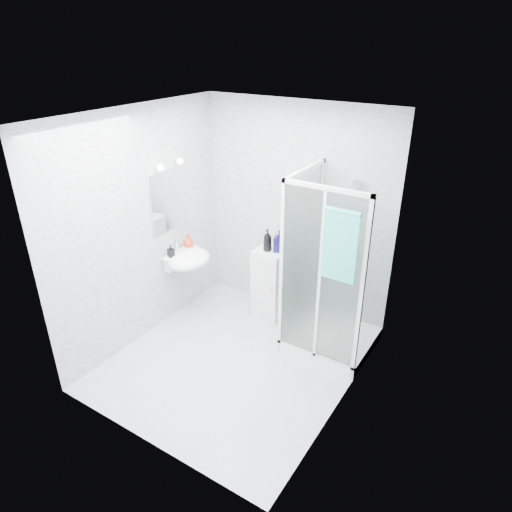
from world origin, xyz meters
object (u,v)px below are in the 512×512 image
Objects in this scene: shower_enclosure at (323,312)px; wall_basin at (187,259)px; shampoo_bottle_b at (279,241)px; storage_cabinet at (271,283)px; hand_towel at (340,244)px; soap_dispenser_black at (171,251)px; shampoo_bottle_a at (267,240)px; soap_dispenser_orange at (188,241)px.

wall_basin is (-1.66, -0.32, 0.35)m from shower_enclosure.
shower_enclosure is 0.98m from shampoo_bottle_b.
storage_cabinet is at bearing -166.08° from shampoo_bottle_b.
wall_basin reaches higher than storage_cabinet.
shower_enclosure is 2.23× the size of storage_cabinet.
soap_dispenser_black is at bearing -178.13° from hand_towel.
soap_dispenser_black is (-0.91, -0.68, -0.10)m from shampoo_bottle_a.
hand_towel reaches higher than shampoo_bottle_b.
shower_enclosure reaches higher than wall_basin.
soap_dispenser_orange is (-1.76, -0.15, 0.50)m from shower_enclosure.
shampoo_bottle_b is (0.92, 0.59, 0.23)m from wall_basin.
hand_towel is 1.30m from shampoo_bottle_b.
storage_cabinet is 5.44× the size of soap_dispenser_orange.
soap_dispenser_orange is 0.31m from soap_dispenser_black.
hand_towel is 2.12m from soap_dispenser_black.
shampoo_bottle_a reaches higher than storage_cabinet.
shampoo_bottle_a reaches higher than wall_basin.
soap_dispenser_orange reaches higher than soap_dispenser_black.
shampoo_bottle_b is 1.60× the size of soap_dispenser_orange.
storage_cabinet is at bearing 163.15° from shower_enclosure.
hand_towel is at bearing -28.37° from shampoo_bottle_a.
shower_enclosure is at bearing 4.99° from soap_dispenser_orange.
shower_enclosure reaches higher than storage_cabinet.
hand_towel is 2.68× the size of shampoo_bottle_b.
hand_towel is 1.37m from shampoo_bottle_a.
shampoo_bottle_b is at bearing 35.69° from soap_dispenser_black.
shampoo_bottle_a is at bearing 166.14° from shower_enclosure.
shampoo_bottle_a is at bearing 36.86° from soap_dispenser_black.
shower_enclosure is 0.86m from storage_cabinet.
wall_basin is at bearing 177.48° from hand_towel.
storage_cabinet is 3.34× the size of shampoo_bottle_a.
soap_dispenser_black is at bearing -143.14° from shampoo_bottle_a.
wall_basin is at bearing -147.46° from shampoo_bottle_b.
hand_towel is 4.28× the size of soap_dispenser_orange.
wall_basin is 2.12× the size of shampoo_bottle_b.
shampoo_bottle_a is 1.63× the size of soap_dispenser_orange.
soap_dispenser_orange is (-0.90, -0.37, -0.09)m from shampoo_bottle_a.
shower_enclosure is 1.06m from shampoo_bottle_a.
shampoo_bottle_a is 1.02× the size of shampoo_bottle_b.
hand_towel reaches higher than soap_dispenser_orange.
hand_towel is at bearing -55.36° from shower_enclosure.
hand_towel is at bearing -28.16° from storage_cabinet.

